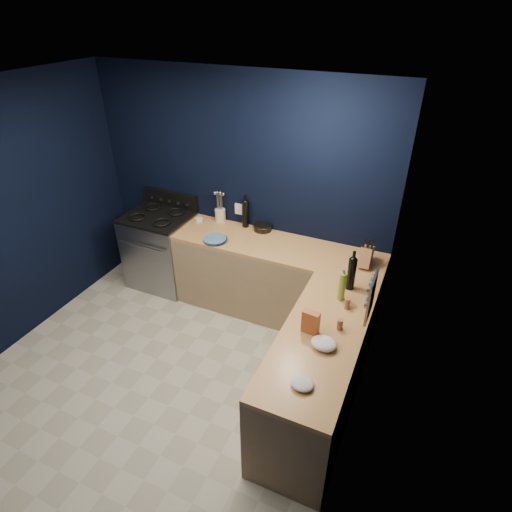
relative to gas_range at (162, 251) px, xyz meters
The scene contains 27 objects.
floor 1.76m from the gas_range, 56.78° to the right, with size 3.50×3.50×0.02m, color #B4AF9E.
ceiling 2.74m from the gas_range, 56.78° to the right, with size 3.50×3.50×0.02m, color silver.
wall_back 1.30m from the gas_range, 20.08° to the left, with size 3.50×0.02×2.60m, color black.
wall_right 3.16m from the gas_range, 27.83° to the right, with size 0.02×3.50×2.60m, color black.
cab_back 1.53m from the gas_range, ahead, with size 2.30×0.63×0.86m, color #9F7E59.
top_back 1.59m from the gas_range, ahead, with size 2.30×0.63×0.04m, color #975F2F.
cab_right 2.62m from the gas_range, 25.64° to the right, with size 0.63×1.67×0.86m, color #9F7E59.
top_right 2.66m from the gas_range, 25.64° to the right, with size 0.63×1.67×0.04m, color #975F2F.
gas_range is the anchor object (origin of this frame).
oven_door 0.32m from the gas_range, 90.00° to the right, with size 0.59×0.02×0.42m, color black.
cooktop 0.48m from the gas_range, ahead, with size 0.76×0.66×0.03m, color black.
backguard 0.65m from the gas_range, 90.00° to the left, with size 0.76×0.06×0.20m, color black.
spice_panel 2.89m from the gas_range, 18.08° to the right, with size 0.02×0.28×0.38m, color gray.
wall_outlet 1.16m from the gas_range, 18.88° to the left, with size 0.09×0.02×0.13m, color white.
plate_stack 1.00m from the gas_range, 11.14° to the right, with size 0.25×0.25×0.03m, color #39598C.
ramekin 0.68m from the gas_range, 18.68° to the left, with size 0.09×0.09×0.03m, color white.
utensil_crock 0.92m from the gas_range, 20.82° to the left, with size 0.12×0.12×0.15m, color #F2F1C3.
wine_bottle_back 1.23m from the gas_range, 14.55° to the left, with size 0.08×0.08×0.31m, color black.
lemon_basket 1.37m from the gas_range, 12.13° to the left, with size 0.21×0.21×0.08m, color black.
knife_block 2.53m from the gas_range, ahead, with size 0.11×0.18×0.20m, color #97663C.
wine_bottle_right 2.53m from the gas_range, 10.07° to the right, with size 0.08×0.08×0.31m, color black.
oil_bottle 2.53m from the gas_range, 14.65° to the right, with size 0.06×0.06×0.27m, color #88AB33.
spice_jar_near 2.62m from the gas_range, 16.41° to the right, with size 0.05×0.05×0.10m, color olive.
spice_jar_far 2.72m from the gas_range, 22.14° to the right, with size 0.05×0.05×0.09m, color olive.
crouton_bag 2.60m from the gas_range, 26.61° to the right, with size 0.14×0.06×0.20m, color maroon.
towel_front 2.77m from the gas_range, 27.45° to the right, with size 0.20×0.17×0.07m, color white.
towel_end 2.96m from the gas_range, 35.11° to the right, with size 0.16×0.15×0.05m, color white.
Camera 1 is at (1.97, -2.17, 3.18)m, focal length 29.28 mm.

